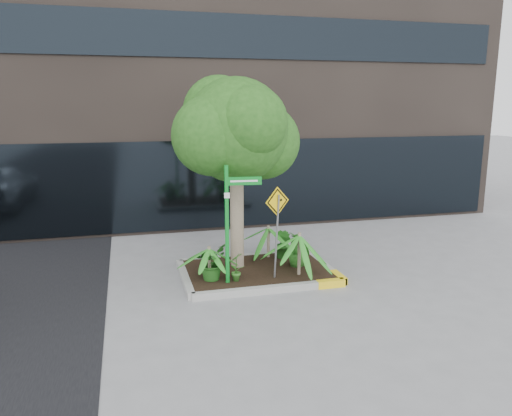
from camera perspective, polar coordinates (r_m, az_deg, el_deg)
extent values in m
plane|color=gray|center=(10.90, -0.51, -8.29)|extent=(80.00, 80.00, 0.00)
cube|color=#9E9E99|center=(12.20, -1.23, -5.67)|extent=(3.20, 0.15, 0.15)
cube|color=#9E9E99|center=(10.20, 1.72, -9.29)|extent=(3.20, 0.15, 0.15)
cube|color=#9E9E99|center=(10.91, -8.12, -7.96)|extent=(0.15, 2.20, 0.15)
cube|color=#9E9E99|center=(11.68, 7.76, -6.60)|extent=(0.15, 2.20, 0.15)
cube|color=yellow|center=(10.62, 8.54, -8.55)|extent=(0.60, 0.17, 0.15)
cube|color=black|center=(11.18, 0.11, -7.11)|extent=(3.05, 2.05, 0.06)
cylinder|color=gray|center=(11.04, -2.20, -0.40)|extent=(0.30, 0.30, 2.82)
cylinder|color=gray|center=(10.89, -1.76, 4.94)|extent=(0.53, 0.15, 0.91)
sphere|color=#205017|center=(10.80, -2.27, 8.88)|extent=(2.25, 2.25, 2.25)
sphere|color=#205017|center=(11.25, 0.72, 7.58)|extent=(1.69, 1.69, 1.69)
sphere|color=#205017|center=(10.52, -5.07, 8.25)|extent=(1.69, 1.69, 1.69)
sphere|color=#205017|center=(10.29, -0.55, 9.78)|extent=(1.50, 1.50, 1.50)
sphere|color=#205017|center=(11.19, -4.25, 10.89)|extent=(1.60, 1.60, 1.60)
cylinder|color=gray|center=(10.72, 4.96, -5.21)|extent=(0.07, 0.07, 0.93)
cylinder|color=gray|center=(10.42, -5.35, -6.31)|extent=(0.07, 0.07, 0.73)
cylinder|color=gray|center=(11.90, 1.42, -3.83)|extent=(0.07, 0.07, 0.76)
imported|color=#1F5618|center=(10.46, -5.13, -6.14)|extent=(0.97, 0.97, 0.76)
imported|color=#2B7122|center=(11.30, 4.72, -4.70)|extent=(0.55, 0.55, 0.78)
imported|color=#327123|center=(10.37, -2.28, -6.66)|extent=(0.47, 0.47, 0.62)
imported|color=#22621C|center=(11.80, 3.11, -4.08)|extent=(0.54, 0.54, 0.73)
cube|color=#0C8724|center=(10.05, -3.34, -2.38)|extent=(0.08, 0.08, 2.57)
cube|color=#0C8724|center=(9.90, -1.39, 3.11)|extent=(0.71, 0.09, 0.17)
cube|color=#0C8724|center=(10.17, -3.62, 4.38)|extent=(0.09, 0.71, 0.17)
cube|color=white|center=(9.88, -1.38, 3.10)|extent=(0.55, 0.06, 0.04)
cube|color=white|center=(10.17, -3.70, 4.37)|extent=(0.06, 0.55, 0.04)
cube|color=white|center=(9.86, -3.34, 1.44)|extent=(0.11, 0.01, 0.11)
cylinder|color=slate|center=(10.34, 2.38, -3.33)|extent=(0.10, 0.16, 1.79)
cube|color=yellow|center=(10.14, 2.44, 0.77)|extent=(0.56, 0.24, 0.60)
cube|color=black|center=(10.13, 2.46, 0.75)|extent=(0.50, 0.21, 0.53)
cube|color=yellow|center=(10.13, 2.47, 0.75)|extent=(0.42, 0.17, 0.45)
cube|color=black|center=(10.13, 2.42, 0.69)|extent=(0.13, 0.06, 0.08)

